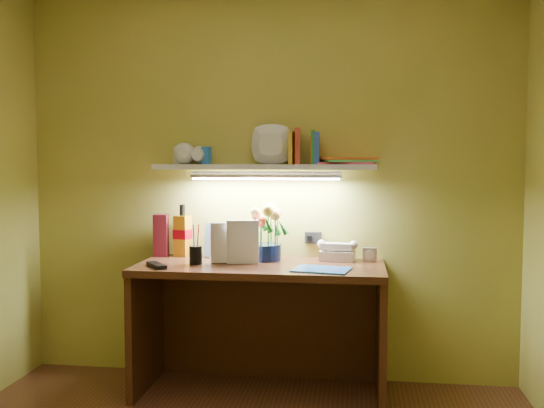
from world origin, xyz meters
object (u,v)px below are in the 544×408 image
(flower_bouquet, at_px, (265,232))
(whisky_bottle, at_px, (183,230))
(telephone, at_px, (337,250))
(desk_clock, at_px, (370,255))
(desk, at_px, (260,329))

(flower_bouquet, xyz_separation_m, whisky_bottle, (-0.53, 0.08, -0.01))
(telephone, height_order, whisky_bottle, whisky_bottle)
(telephone, distance_m, desk_clock, 0.19)
(flower_bouquet, bearing_deg, telephone, 6.26)
(flower_bouquet, relative_size, desk_clock, 4.13)
(desk, relative_size, desk_clock, 17.31)
(flower_bouquet, distance_m, desk_clock, 0.62)
(desk, distance_m, desk_clock, 0.77)
(flower_bouquet, bearing_deg, desk, -92.56)
(desk, height_order, telephone, telephone)
(desk_clock, distance_m, whisky_bottle, 1.14)
(telephone, bearing_deg, desk, -150.13)
(desk, xyz_separation_m, desk_clock, (0.62, 0.18, 0.42))
(desk_clock, bearing_deg, whisky_bottle, 177.18)
(desk_clock, relative_size, whisky_bottle, 0.25)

